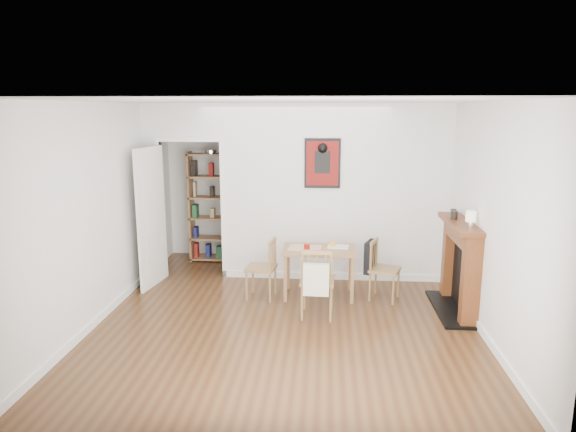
# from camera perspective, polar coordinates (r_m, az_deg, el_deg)

# --- Properties ---
(ground) EXTENTS (5.20, 5.20, 0.00)m
(ground) POSITION_cam_1_polar(r_m,az_deg,el_deg) (6.58, -0.01, -10.70)
(ground) COLOR #51331A
(ground) RESTS_ON ground
(room_shell) EXTENTS (5.20, 5.20, 5.20)m
(room_shell) POSITION_cam_1_polar(r_m,az_deg,el_deg) (7.51, 1.50, 2.46)
(room_shell) COLOR silver
(room_shell) RESTS_ON ground
(dining_table) EXTENTS (0.98, 0.63, 0.67)m
(dining_table) POSITION_cam_1_polar(r_m,az_deg,el_deg) (6.96, 3.48, -4.28)
(dining_table) COLOR olive
(dining_table) RESTS_ON ground
(chair_left) EXTENTS (0.46, 0.46, 0.83)m
(chair_left) POSITION_cam_1_polar(r_m,az_deg,el_deg) (6.94, -3.02, -5.85)
(chair_left) COLOR brown
(chair_left) RESTS_ON ground
(chair_right) EXTENTS (0.56, 0.52, 0.81)m
(chair_right) POSITION_cam_1_polar(r_m,az_deg,el_deg) (7.00, 10.55, -5.81)
(chair_right) COLOR brown
(chair_right) RESTS_ON ground
(chair_front) EXTENTS (0.47, 0.53, 0.89)m
(chair_front) POSITION_cam_1_polar(r_m,az_deg,el_deg) (6.33, 3.28, -7.24)
(chair_front) COLOR brown
(chair_front) RESTS_ON ground
(bookshelf) EXTENTS (0.77, 0.31, 1.83)m
(bookshelf) POSITION_cam_1_polar(r_m,az_deg,el_deg) (8.63, -8.37, 0.91)
(bookshelf) COLOR olive
(bookshelf) RESTS_ON ground
(fireplace) EXTENTS (0.45, 1.25, 1.16)m
(fireplace) POSITION_cam_1_polar(r_m,az_deg,el_deg) (6.81, 18.67, -5.05)
(fireplace) COLOR brown
(fireplace) RESTS_ON ground
(red_glass) EXTENTS (0.08, 0.08, 0.10)m
(red_glass) POSITION_cam_1_polar(r_m,az_deg,el_deg) (6.81, 2.11, -3.50)
(red_glass) COLOR maroon
(red_glass) RESTS_ON dining_table
(orange_fruit) EXTENTS (0.07, 0.07, 0.07)m
(orange_fruit) POSITION_cam_1_polar(r_m,az_deg,el_deg) (7.05, 4.99, -3.12)
(orange_fruit) COLOR #FFA20D
(orange_fruit) RESTS_ON dining_table
(placemat) EXTENTS (0.46, 0.36, 0.00)m
(placemat) POSITION_cam_1_polar(r_m,az_deg,el_deg) (6.96, 1.89, -3.56)
(placemat) COLOR beige
(placemat) RESTS_ON dining_table
(notebook) EXTENTS (0.31, 0.24, 0.01)m
(notebook) POSITION_cam_1_polar(r_m,az_deg,el_deg) (7.03, 5.59, -3.41)
(notebook) COLOR silver
(notebook) RESTS_ON dining_table
(mantel_lamp) EXTENTS (0.12, 0.12, 0.19)m
(mantel_lamp) POSITION_cam_1_polar(r_m,az_deg,el_deg) (6.34, 19.66, -0.13)
(mantel_lamp) COLOR silver
(mantel_lamp) RESTS_ON fireplace
(ceramic_jar_a) EXTENTS (0.09, 0.09, 0.11)m
(ceramic_jar_a) POSITION_cam_1_polar(r_m,az_deg,el_deg) (6.75, 17.99, 0.09)
(ceramic_jar_a) COLOR black
(ceramic_jar_a) RESTS_ON fireplace
(ceramic_jar_b) EXTENTS (0.07, 0.07, 0.09)m
(ceramic_jar_b) POSITION_cam_1_polar(r_m,az_deg,el_deg) (6.95, 17.92, 0.36)
(ceramic_jar_b) COLOR black
(ceramic_jar_b) RESTS_ON fireplace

